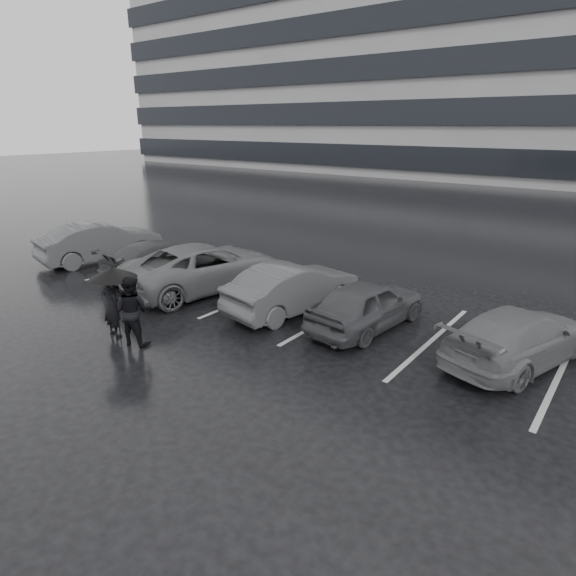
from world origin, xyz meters
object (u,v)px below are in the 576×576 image
(car_east, at_px, (520,336))
(car_west_d, at_px, (101,242))
(car_main, at_px, (367,304))
(car_west_b, at_px, (205,267))
(car_west_c, at_px, (160,258))
(car_west_a, at_px, (293,287))
(pedestrian_right, at_px, (132,311))
(pedestrian_left, at_px, (112,305))

(car_east, bearing_deg, car_west_d, 19.96)
(car_main, height_order, car_west_d, car_west_d)
(car_west_b, bearing_deg, car_west_c, 9.71)
(car_west_a, relative_size, pedestrian_right, 2.45)
(car_west_a, bearing_deg, pedestrian_right, 76.44)
(car_main, distance_m, car_west_d, 11.30)
(car_west_b, height_order, car_east, car_west_b)
(car_west_b, bearing_deg, car_east, -164.58)
(car_main, distance_m, car_west_c, 7.93)
(car_main, relative_size, car_west_a, 0.90)
(car_west_a, height_order, car_west_d, car_west_d)
(car_west_c, distance_m, car_west_d, 3.37)
(pedestrian_left, relative_size, pedestrian_right, 0.95)
(car_west_d, bearing_deg, car_west_a, -167.19)
(car_west_b, distance_m, pedestrian_left, 4.03)
(pedestrian_left, bearing_deg, car_west_a, -117.44)
(car_west_d, bearing_deg, pedestrian_right, 163.65)
(car_west_c, height_order, pedestrian_right, pedestrian_right)
(car_west_c, bearing_deg, pedestrian_right, 137.08)
(car_west_a, distance_m, pedestrian_right, 4.42)
(pedestrian_right, bearing_deg, car_main, -150.22)
(car_west_a, bearing_deg, car_west_b, 12.26)
(car_west_a, distance_m, car_west_c, 5.68)
(car_east, bearing_deg, pedestrian_right, 48.20)
(car_main, xyz_separation_m, pedestrian_right, (-3.97, -4.24, 0.21))
(car_west_a, xyz_separation_m, car_west_d, (-9.04, -0.28, 0.06))
(car_west_d, bearing_deg, car_main, -166.65)
(car_main, relative_size, pedestrian_right, 2.21)
(car_east, height_order, pedestrian_right, pedestrian_right)
(car_west_a, height_order, car_east, car_west_a)
(car_west_b, bearing_deg, car_west_d, 12.11)
(car_west_a, height_order, car_west_b, car_west_b)
(car_west_a, bearing_deg, car_main, -166.07)
(car_west_b, xyz_separation_m, pedestrian_left, (0.87, -3.93, 0.08))
(car_west_c, height_order, pedestrian_left, pedestrian_left)
(car_west_d, xyz_separation_m, pedestrian_right, (7.32, -3.79, 0.10))
(car_west_c, xyz_separation_m, pedestrian_left, (3.17, -3.98, 0.19))
(car_west_d, xyz_separation_m, pedestrian_left, (6.53, -3.82, 0.06))
(car_west_a, relative_size, car_east, 0.99)
(car_main, height_order, car_west_b, car_west_b)
(car_west_a, xyz_separation_m, car_west_c, (-5.68, -0.11, -0.07))
(car_west_d, distance_m, pedestrian_right, 8.24)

